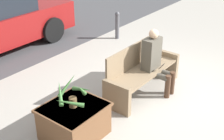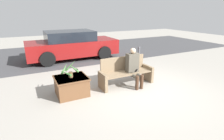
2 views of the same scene
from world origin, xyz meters
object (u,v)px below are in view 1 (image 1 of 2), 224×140
(potted_plant, at_px, (72,94))
(bollard_post, at_px, (117,25))
(person_seated, at_px, (155,59))
(planter_box, at_px, (74,120))
(bench, at_px, (141,71))

(potted_plant, xyz_separation_m, bollard_post, (3.73, 1.98, -0.36))
(person_seated, relative_size, planter_box, 1.37)
(bollard_post, bearing_deg, person_seated, -128.68)
(person_seated, xyz_separation_m, potted_plant, (-1.95, 0.23, 0.09))
(person_seated, distance_m, potted_plant, 1.97)
(bench, xyz_separation_m, planter_box, (-1.78, 0.04, -0.13))
(planter_box, bearing_deg, person_seated, -6.71)
(bollard_post, bearing_deg, bench, -133.92)
(planter_box, bearing_deg, potted_plant, -3.16)
(planter_box, relative_size, potted_plant, 1.57)
(planter_box, xyz_separation_m, bollard_post, (3.73, 1.98, 0.11))
(bench, bearing_deg, planter_box, 178.82)
(potted_plant, bearing_deg, planter_box, 176.84)
(potted_plant, bearing_deg, bollard_post, 28.02)
(person_seated, relative_size, bollard_post, 1.64)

